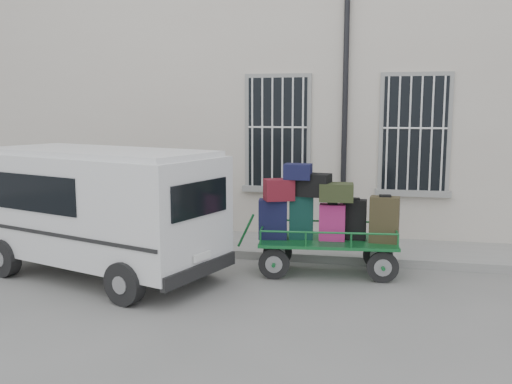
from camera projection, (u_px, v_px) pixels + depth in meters
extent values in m
plane|color=slate|center=(269.00, 284.00, 8.98)|extent=(80.00, 80.00, 0.00)
cube|color=beige|center=(312.00, 97.00, 13.86)|extent=(24.00, 5.00, 6.00)
cylinder|color=black|center=(345.00, 105.00, 11.19)|extent=(0.11, 0.11, 5.60)
cube|color=black|center=(278.00, 133.00, 11.61)|extent=(1.20, 0.08, 2.20)
cube|color=gray|center=(277.00, 189.00, 11.76)|extent=(1.45, 0.22, 0.12)
cube|color=black|center=(415.00, 134.00, 11.05)|extent=(1.20, 0.08, 2.20)
cube|color=gray|center=(412.00, 193.00, 11.20)|extent=(1.45, 0.22, 0.12)
cube|color=gray|center=(290.00, 246.00, 11.09)|extent=(24.00, 1.70, 0.15)
cylinder|color=black|center=(274.00, 264.00, 9.19)|extent=(0.51, 0.11, 0.51)
cylinder|color=gray|center=(274.00, 264.00, 9.19)|extent=(0.29, 0.12, 0.28)
cylinder|color=black|center=(278.00, 252.00, 9.95)|extent=(0.51, 0.11, 0.51)
cylinder|color=gray|center=(278.00, 252.00, 9.95)|extent=(0.29, 0.12, 0.28)
cylinder|color=black|center=(383.00, 267.00, 9.00)|extent=(0.51, 0.11, 0.51)
cylinder|color=gray|center=(383.00, 267.00, 9.00)|extent=(0.29, 0.12, 0.28)
cylinder|color=black|center=(378.00, 255.00, 9.76)|extent=(0.51, 0.11, 0.51)
cylinder|color=gray|center=(378.00, 255.00, 9.76)|extent=(0.29, 0.12, 0.28)
cube|color=#16632C|center=(328.00, 241.00, 9.43)|extent=(2.32, 1.23, 0.05)
cylinder|color=#16632C|center=(246.00, 230.00, 9.56)|extent=(0.30, 0.07, 0.57)
cube|color=#111334|center=(273.00, 219.00, 9.49)|extent=(0.50, 0.34, 0.66)
cube|color=black|center=(273.00, 199.00, 9.44)|extent=(0.20, 0.16, 0.03)
cube|color=#0D3030|center=(301.00, 217.00, 9.46)|extent=(0.42, 0.27, 0.73)
cube|color=black|center=(301.00, 195.00, 9.41)|extent=(0.17, 0.12, 0.03)
cube|color=#9D1C65|center=(332.00, 222.00, 9.38)|extent=(0.43, 0.26, 0.60)
cube|color=black|center=(333.00, 203.00, 9.33)|extent=(0.18, 0.14, 0.03)
cube|color=black|center=(355.00, 219.00, 9.44)|extent=(0.38, 0.23, 0.66)
cube|color=black|center=(355.00, 199.00, 9.39)|extent=(0.16, 0.13, 0.03)
cube|color=#38321C|center=(384.00, 220.00, 9.21)|extent=(0.48, 0.31, 0.75)
cube|color=black|center=(385.00, 196.00, 9.15)|extent=(0.20, 0.15, 0.03)
cube|color=#511017|center=(279.00, 190.00, 9.34)|extent=(0.55, 0.47, 0.35)
cube|color=black|center=(313.00, 185.00, 9.33)|extent=(0.60, 0.44, 0.37)
cube|color=#232E17|center=(336.00, 192.00, 9.23)|extent=(0.57, 0.39, 0.29)
cube|color=#111334|center=(298.00, 172.00, 9.29)|extent=(0.44, 0.31, 0.25)
cube|color=silver|center=(99.00, 205.00, 9.25)|extent=(4.40, 2.97, 1.66)
cube|color=silver|center=(97.00, 152.00, 9.12)|extent=(4.18, 2.78, 0.09)
cube|color=black|center=(19.00, 178.00, 10.23)|extent=(0.65, 1.49, 0.69)
cube|color=black|center=(30.00, 193.00, 8.75)|extent=(1.93, 0.69, 0.57)
cube|color=black|center=(200.00, 199.00, 8.17)|extent=(0.45, 1.23, 0.51)
cube|color=black|center=(200.00, 270.00, 8.33)|extent=(0.64, 1.64, 0.20)
cube|color=white|center=(202.00, 256.00, 8.28)|extent=(0.15, 0.37, 0.11)
cylinder|color=black|center=(4.00, 258.00, 9.34)|extent=(0.66, 0.40, 0.63)
cylinder|color=black|center=(84.00, 238.00, 10.78)|extent=(0.66, 0.40, 0.63)
cylinder|color=black|center=(125.00, 283.00, 7.98)|extent=(0.66, 0.40, 0.63)
cylinder|color=black|center=(198.00, 257.00, 9.41)|extent=(0.66, 0.40, 0.63)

